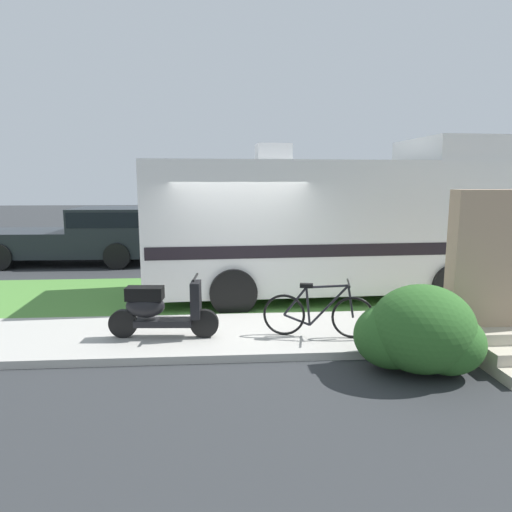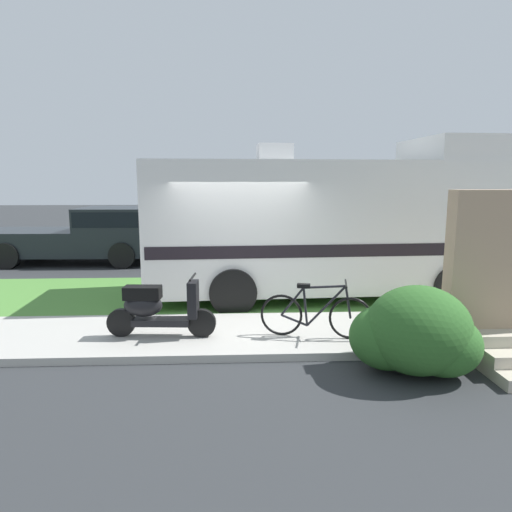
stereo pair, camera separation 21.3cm
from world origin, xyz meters
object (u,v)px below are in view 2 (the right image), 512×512
Objects in this scene: bottle_green at (398,311)px; bottle_spare at (445,316)px; motorhome_rv at (331,223)px; pickup_truck_near at (93,233)px; bicycle at (316,314)px; scooter at (157,308)px.

bottle_green reaches higher than bottle_spare.
motorhome_rv is 1.37× the size of pickup_truck_near.
bottle_green is at bearing 29.26° from bicycle.
bottle_spare is at bearing -17.63° from bottle_green.
bicycle is 9.33m from pickup_truck_near.
bottle_spare is (4.84, 0.53, -0.35)m from scooter.
scooter is 2.46m from bicycle.
motorhome_rv is 25.89× the size of bottle_green.
scooter is 4.17m from bottle_green.
pickup_truck_near is (-5.60, 7.45, 0.43)m from bicycle.
bottle_green is 1.22× the size of bottle_spare.
bicycle is 0.30× the size of pickup_truck_near.
scooter is at bearing -66.65° from pickup_truck_near.
motorhome_rv reaches higher than pickup_truck_near.
motorhome_rv reaches higher than bottle_green.
pickup_truck_near is (-3.15, 7.30, 0.35)m from scooter.
pickup_truck_near is at bearing 137.94° from bottle_green.
pickup_truck_near is (-6.44, 4.56, -0.69)m from motorhome_rv.
pickup_truck_near is at bearing 144.69° from motorhome_rv.
motorhome_rv is 4.46× the size of scooter.
pickup_truck_near is 9.77m from bottle_green.
motorhome_rv is at bearing -35.31° from pickup_truck_near.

